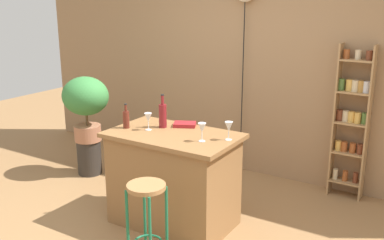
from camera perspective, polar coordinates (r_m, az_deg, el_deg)
ground at (r=4.24m, az=-4.65°, el=-14.52°), size 12.00×12.00×0.00m
back_wall at (r=5.40m, az=7.46°, el=7.78°), size 6.40×0.10×2.80m
kitchen_counter at (r=4.25m, az=-2.37°, el=-7.50°), size 1.20×0.73×0.90m
bar_stool at (r=3.55m, az=-5.78°, el=-11.14°), size 0.30×0.30×0.73m
spice_shelf at (r=4.98m, az=19.66°, el=0.13°), size 0.35×0.17×1.65m
plant_stool at (r=5.64m, az=-12.95°, el=-4.61°), size 0.29×0.29×0.43m
potted_plant at (r=5.44m, az=-13.40°, el=2.41°), size 0.57×0.52×0.78m
bottle_sauce_amber at (r=4.26m, az=-3.76°, el=0.65°), size 0.07×0.07×0.32m
bottle_wine_red at (r=4.28m, az=-8.40°, el=0.15°), size 0.06×0.06×0.24m
wine_glass_left at (r=4.18m, az=-5.61°, el=0.26°), size 0.07×0.07×0.16m
wine_glass_center at (r=3.89m, az=4.71°, el=-0.90°), size 0.07×0.07×0.16m
wine_glass_right at (r=3.84m, az=1.28°, el=-1.06°), size 0.07×0.07×0.16m
cookbook at (r=4.31m, az=-0.93°, el=-0.57°), size 0.25×0.23×0.03m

